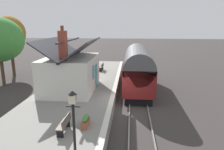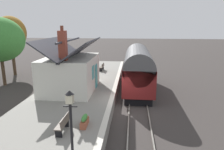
# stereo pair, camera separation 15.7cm
# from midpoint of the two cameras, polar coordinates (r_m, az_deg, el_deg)

# --- Properties ---
(ground_plane) EXTENTS (160.00, 160.00, 0.00)m
(ground_plane) POSITION_cam_midpoint_polar(r_m,az_deg,el_deg) (16.55, 4.37, -9.43)
(ground_plane) COLOR #383330
(platform) EXTENTS (32.00, 6.71, 0.94)m
(platform) POSITION_cam_midpoint_polar(r_m,az_deg,el_deg) (17.00, -10.56, -7.27)
(platform) COLOR gray
(platform) RESTS_ON ground
(platform_edge_coping) EXTENTS (32.00, 0.36, 0.02)m
(platform_edge_coping) POSITION_cam_midpoint_polar(r_m,az_deg,el_deg) (16.26, 0.24, -6.24)
(platform_edge_coping) COLOR beige
(platform_edge_coping) RESTS_ON platform
(rail_near) EXTENTS (52.00, 0.08, 0.14)m
(rail_near) POSITION_cam_midpoint_polar(r_m,az_deg,el_deg) (16.57, 10.05, -9.31)
(rail_near) COLOR gray
(rail_near) RESTS_ON ground
(rail_far) EXTENTS (52.00, 0.08, 0.14)m
(rail_far) POSITION_cam_midpoint_polar(r_m,az_deg,el_deg) (16.52, 5.00, -9.22)
(rail_far) COLOR gray
(rail_far) RESTS_ON ground
(train) EXTENTS (9.24, 2.73, 4.32)m
(train) POSITION_cam_midpoint_polar(r_m,az_deg,el_deg) (20.61, 7.32, 1.68)
(train) COLOR black
(train) RESTS_ON ground
(station_building) EXTENTS (6.14, 4.32, 5.48)m
(station_building) POSITION_cam_midpoint_polar(r_m,az_deg,el_deg) (18.10, -11.04, 0.79)
(station_building) COLOR silver
(station_building) RESTS_ON platform
(bench_platform_end) EXTENTS (1.41, 0.48, 0.88)m
(bench_platform_end) POSITION_cam_midpoint_polar(r_m,az_deg,el_deg) (25.48, -2.58, 2.29)
(bench_platform_end) COLOR brown
(bench_platform_end) RESTS_ON platform
(bench_mid_platform) EXTENTS (1.40, 0.44, 0.88)m
(bench_mid_platform) POSITION_cam_midpoint_polar(r_m,az_deg,el_deg) (11.53, -12.91, -12.91)
(bench_mid_platform) COLOR brown
(bench_mid_platform) RESTS_ON platform
(planter_edge_far) EXTENTS (1.05, 0.32, 0.56)m
(planter_edge_far) POSITION_cam_midpoint_polar(r_m,az_deg,el_deg) (26.29, -4.75, 2.16)
(planter_edge_far) COLOR gray
(planter_edge_far) RESTS_ON platform
(planter_bench_right) EXTENTS (1.01, 0.32, 0.63)m
(planter_bench_right) POSITION_cam_midpoint_polar(r_m,az_deg,el_deg) (22.76, -7.61, 0.32)
(planter_bench_right) COLOR teal
(planter_bench_right) RESTS_ON platform
(planter_corner_building) EXTENTS (1.02, 0.32, 0.63)m
(planter_corner_building) POSITION_cam_midpoint_polar(r_m,az_deg,el_deg) (12.03, -7.19, -12.38)
(planter_corner_building) COLOR #9E5138
(planter_corner_building) RESTS_ON platform
(lamp_post_platform) EXTENTS (0.32, 0.50, 3.40)m
(lamp_post_platform) POSITION_cam_midpoint_polar(r_m,az_deg,el_deg) (7.57, -10.69, -11.47)
(lamp_post_platform) COLOR black
(lamp_post_platform) RESTS_ON platform
(tree_behind_building) EXTENTS (4.25, 3.70, 7.51)m
(tree_behind_building) POSITION_cam_midpoint_polar(r_m,az_deg,el_deg) (29.36, -26.00, 10.33)
(tree_behind_building) COLOR #4C3828
(tree_behind_building) RESTS_ON ground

